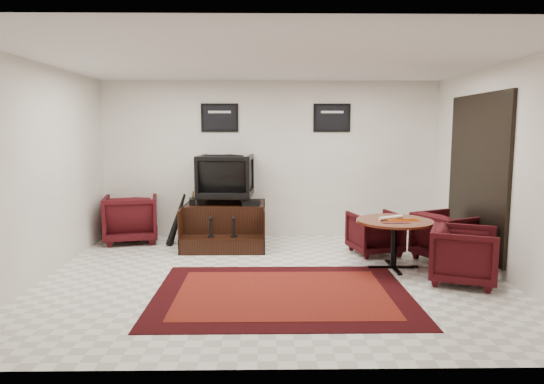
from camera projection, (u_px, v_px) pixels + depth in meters
The scene contains 16 objects.
ground at pixel (273, 277), 6.43m from camera, with size 6.00×6.00×0.00m, color white.
room_shell at pixel (304, 142), 6.33m from camera, with size 6.02×5.02×2.81m.
area_rug at pixel (282, 294), 5.76m from camera, with size 3.03×2.27×0.01m.
shine_podium at pixel (226, 225), 8.27m from camera, with size 1.35×1.39×0.69m.
shine_chair at pixel (226, 175), 8.30m from camera, with size 0.90×0.85×0.93m, color black.
shoes_pair at pixel (196, 201), 8.12m from camera, with size 0.26×0.31×0.11m.
polish_kit at pixel (251, 203), 7.99m from camera, with size 0.28×0.19×0.10m, color black.
umbrella_black at pixel (177, 219), 8.09m from camera, with size 0.34×0.13×0.92m, color black, non-canonical shape.
umbrella_hooked at pixel (178, 219), 8.22m from camera, with size 0.33×0.12×0.88m, color black, non-canonical shape.
armchair_side at pixel (131, 216), 8.40m from camera, with size 0.88×0.82×0.90m, color black.
meeting_table at pixel (394, 226), 6.76m from camera, with size 1.06×1.06×0.69m.
table_chair_back at pixel (375, 231), 7.61m from camera, with size 0.71×0.67×0.73m, color black.
table_chair_window at pixel (448, 234), 7.17m from camera, with size 0.79×0.74×0.81m, color black.
table_chair_corner at pixel (464, 253), 6.13m from camera, with size 0.77×0.72×0.80m, color black.
paper_roll at pixel (391, 218), 6.80m from camera, with size 0.05×0.05×0.42m, color white.
table_clutter at pixel (402, 220), 6.68m from camera, with size 0.57×0.35×0.01m.
Camera 1 is at (-0.10, -6.23, 1.95)m, focal length 32.00 mm.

